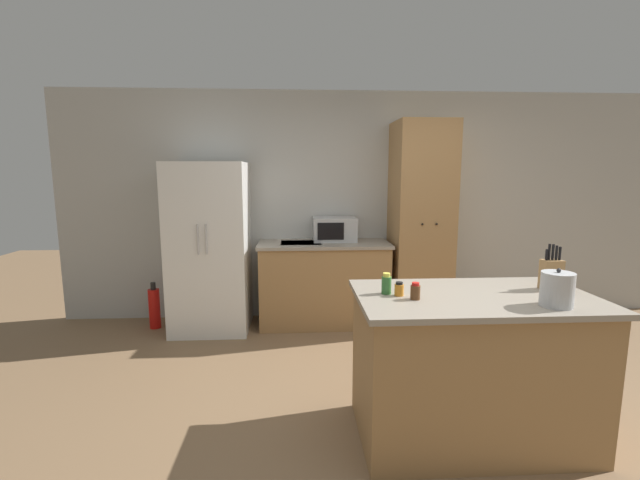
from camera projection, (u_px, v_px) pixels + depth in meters
name	position (u px, v px, depth m)	size (l,w,h in m)	color
ground_plane	(432.00, 423.00, 2.91)	(14.00, 14.00, 0.00)	#846647
wall_back	(374.00, 206.00, 5.01)	(7.20, 0.06, 2.60)	#B2B2AD
refrigerator	(210.00, 247.00, 4.58)	(0.80, 0.76, 1.80)	white
back_counter	(324.00, 283.00, 4.78)	(1.45, 0.63, 0.93)	#9E7547
pantry_cabinet	(420.00, 225.00, 4.73)	(0.62, 0.64, 2.24)	#9E7547
kitchen_island	(471.00, 366.00, 2.71)	(1.46, 0.84, 0.94)	#9E7547
microwave	(335.00, 229.00, 4.80)	(0.48, 0.34, 0.27)	#B2B5B7
knife_block	(551.00, 273.00, 2.75)	(0.13, 0.08, 0.30)	#9E7547
spice_bottle_tall_dark	(386.00, 284.00, 2.65)	(0.06, 0.06, 0.13)	#337033
spice_bottle_short_red	(399.00, 289.00, 2.61)	(0.06, 0.06, 0.09)	orange
spice_bottle_amber_oil	(415.00, 292.00, 2.53)	(0.06, 0.06, 0.10)	#563319
kettle	(557.00, 289.00, 2.40)	(0.18, 0.18, 0.22)	#B2B5B7
fire_extinguisher	(154.00, 308.00, 4.67)	(0.12, 0.12, 0.51)	red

